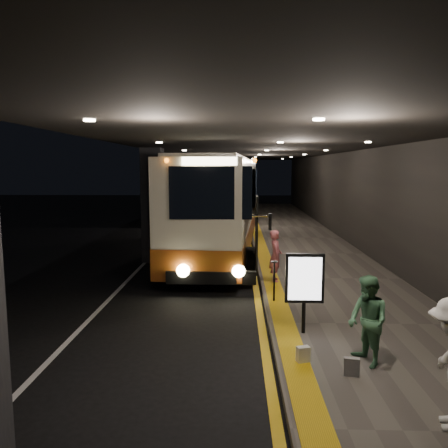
{
  "coord_description": "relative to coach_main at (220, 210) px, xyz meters",
  "views": [
    {
      "loc": [
        1.78,
        -12.77,
        3.66
      ],
      "look_at": [
        1.31,
        2.32,
        1.7
      ],
      "focal_mm": 35.0,
      "sensor_mm": 36.0,
      "label": 1
    }
  ],
  "objects": [
    {
      "name": "bag_polka",
      "position": [
        2.69,
        -11.13,
        -1.59
      ],
      "size": [
        0.28,
        0.16,
        0.31
      ],
      "primitive_type": "cube",
      "rotation": [
        0.0,
        0.0,
        -0.18
      ],
      "color": "black",
      "rests_on": "sidewalk"
    },
    {
      "name": "stanchion_post",
      "position": [
        1.72,
        -7.0,
        -1.22
      ],
      "size": [
        0.05,
        0.05,
        1.06
      ],
      "primitive_type": "cylinder",
      "color": "black",
      "rests_on": "sidewalk"
    },
    {
      "name": "tactile_strip",
      "position": [
        1.82,
        -0.44,
        -1.74
      ],
      "size": [
        0.5,
        50.0,
        0.01
      ],
      "primitive_type": "cube",
      "color": "gold",
      "rests_on": "sidewalk"
    },
    {
      "name": "support_columns",
      "position": [
        -2.53,
        -1.44,
        0.3
      ],
      "size": [
        0.8,
        24.8,
        4.4
      ],
      "color": "black",
      "rests_on": "ground"
    },
    {
      "name": "canopy",
      "position": [
        1.47,
        -0.44,
        2.7
      ],
      "size": [
        9.0,
        50.0,
        0.4
      ],
      "primitive_type": "cube",
      "color": "black",
      "rests_on": "support_columns"
    },
    {
      "name": "terminal_wall",
      "position": [
        5.97,
        -0.44,
        1.1
      ],
      "size": [
        0.1,
        50.0,
        6.0
      ],
      "primitive_type": "cube",
      "color": "black",
      "rests_on": "ground"
    },
    {
      "name": "lane_line_white",
      "position": [
        -2.83,
        -0.44,
        -1.89
      ],
      "size": [
        0.12,
        50.0,
        0.01
      ],
      "primitive_type": "cube",
      "color": "silver",
      "rests_on": "ground"
    },
    {
      "name": "coach_second",
      "position": [
        -0.04,
        14.36,
        -0.12
      ],
      "size": [
        2.52,
        11.82,
        3.71
      ],
      "rotation": [
        0.0,
        0.0,
        -0.0
      ],
      "color": "beige",
      "rests_on": "ground"
    },
    {
      "name": "coach_third",
      "position": [
        0.05,
        23.88,
        -0.01
      ],
      "size": [
        2.85,
        12.55,
        3.93
      ],
      "rotation": [
        0.0,
        0.0,
        -0.02
      ],
      "color": "beige",
      "rests_on": "ground"
    },
    {
      "name": "passenger_waiting_green",
      "position": [
        3.07,
        -10.68,
        -0.94
      ],
      "size": [
        0.7,
        0.9,
        1.62
      ],
      "primitive_type": "imported",
      "rotation": [
        0.0,
        0.0,
        -1.26
      ],
      "color": "#3F724D",
      "rests_on": "sidewalk"
    },
    {
      "name": "ground",
      "position": [
        -1.03,
        -5.44,
        -1.9
      ],
      "size": [
        90.0,
        90.0,
        0.0
      ],
      "primitive_type": "plane",
      "color": "black"
    },
    {
      "name": "bag_plain",
      "position": [
        1.94,
        -10.63,
        -1.6
      ],
      "size": [
        0.26,
        0.2,
        0.29
      ],
      "primitive_type": "cube",
      "rotation": [
        0.0,
        0.0,
        0.33
      ],
      "color": "silver",
      "rests_on": "sidewalk"
    },
    {
      "name": "kerb_stripe_yellow",
      "position": [
        1.32,
        -0.44,
        -1.89
      ],
      "size": [
        0.18,
        50.0,
        0.01
      ],
      "primitive_type": "cube",
      "color": "gold",
      "rests_on": "ground"
    },
    {
      "name": "passenger_boarding",
      "position": [
        1.92,
        -4.93,
        -0.95
      ],
      "size": [
        0.41,
        0.6,
        1.6
      ],
      "primitive_type": "imported",
      "rotation": [
        0.0,
        0.0,
        1.52
      ],
      "color": "#A34C52",
      "rests_on": "sidewalk"
    },
    {
      "name": "coach_main",
      "position": [
        0.0,
        0.0,
        0.0
      ],
      "size": [
        3.47,
        12.8,
        3.95
      ],
      "rotation": [
        0.0,
        0.0,
        -0.07
      ],
      "color": "beige",
      "rests_on": "ground"
    },
    {
      "name": "sidewalk",
      "position": [
        3.72,
        -0.44,
        -1.82
      ],
      "size": [
        4.5,
        50.0,
        0.15
      ],
      "primitive_type": "cube",
      "color": "#514C44",
      "rests_on": "ground"
    },
    {
      "name": "info_sign",
      "position": [
        2.16,
        -9.21,
        -0.59
      ],
      "size": [
        0.82,
        0.12,
        1.73
      ],
      "rotation": [
        0.0,
        0.0,
        -0.0
      ],
      "color": "black",
      "rests_on": "sidewalk"
    }
  ]
}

